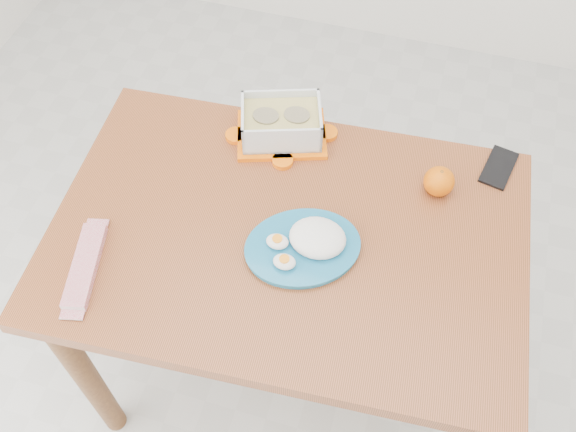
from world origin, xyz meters
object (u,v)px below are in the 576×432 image
(orange_fruit, at_px, (439,181))
(smartphone, at_px, (499,167))
(food_container, at_px, (281,123))
(rice_plate, at_px, (307,243))
(dining_table, at_px, (288,260))

(orange_fruit, xyz_separation_m, smartphone, (0.13, 0.11, -0.03))
(food_container, bearing_deg, smartphone, -13.51)
(rice_plate, bearing_deg, food_container, 88.39)
(food_container, height_order, rice_plate, food_container)
(dining_table, bearing_deg, smartphone, 32.84)
(dining_table, distance_m, smartphone, 0.54)
(food_container, bearing_deg, rice_plate, -82.26)
(orange_fruit, xyz_separation_m, rice_plate, (-0.24, -0.24, -0.01))
(food_container, relative_size, smartphone, 2.05)
(orange_fruit, bearing_deg, food_container, 170.87)
(food_container, distance_m, rice_plate, 0.33)
(dining_table, xyz_separation_m, smartphone, (0.43, 0.31, 0.12))
(orange_fruit, distance_m, smartphone, 0.17)
(dining_table, relative_size, food_container, 4.25)
(dining_table, distance_m, food_container, 0.33)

